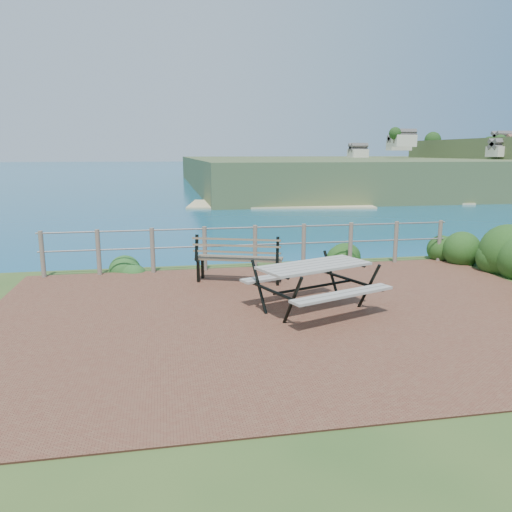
{
  "coord_description": "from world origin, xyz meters",
  "views": [
    {
      "loc": [
        -2.01,
        -7.67,
        2.65
      ],
      "look_at": [
        -0.36,
        1.26,
        0.75
      ],
      "focal_mm": 35.0,
      "sensor_mm": 36.0,
      "label": 1
    }
  ],
  "objects": [
    {
      "name": "safety_railing",
      "position": [
        0.0,
        3.35,
        0.57
      ],
      "size": [
        9.4,
        0.1,
        1.0
      ],
      "color": "#6B5B4C",
      "rests_on": "ground"
    },
    {
      "name": "picnic_table",
      "position": [
        0.41,
        0.1,
        0.51
      ],
      "size": [
        2.03,
        1.55,
        0.79
      ],
      "rotation": [
        0.0,
        0.0,
        0.37
      ],
      "color": "gray",
      "rests_on": "ground"
    },
    {
      "name": "shrub_lip_west",
      "position": [
        -2.94,
        3.66,
        0.0
      ],
      "size": [
        0.75,
        0.75,
        0.49
      ],
      "primitive_type": "ellipsoid",
      "color": "#215921",
      "rests_on": "ground"
    },
    {
      "name": "shrub_lip_east",
      "position": [
        2.34,
        4.14,
        0.0
      ],
      "size": [
        0.8,
        0.8,
        0.55
      ],
      "primitive_type": "ellipsoid",
      "color": "#1B3B12",
      "rests_on": "ground"
    },
    {
      "name": "park_bench",
      "position": [
        -0.54,
        2.22,
        0.66
      ],
      "size": [
        1.82,
        1.02,
        1.0
      ],
      "rotation": [
        0.0,
        0.0,
        -0.34
      ],
      "color": "brown",
      "rests_on": "ground"
    },
    {
      "name": "shrub_right_front",
      "position": [
        5.5,
        1.87,
        0.0
      ],
      "size": [
        1.33,
        1.33,
        1.9
      ],
      "primitive_type": "ellipsoid",
      "color": "#1B3B12",
      "rests_on": "ground"
    },
    {
      "name": "shrub_right_edge",
      "position": [
        5.05,
        3.31,
        0.0
      ],
      "size": [
        0.96,
        0.96,
        1.38
      ],
      "primitive_type": "ellipsoid",
      "color": "#1B3B12",
      "rests_on": "ground"
    },
    {
      "name": "ocean",
      "position": [
        0.0,
        200.0,
        0.0
      ],
      "size": [
        1200.0,
        1200.0,
        0.0
      ],
      "primitive_type": "plane",
      "color": "#156F82",
      "rests_on": "ground"
    },
    {
      "name": "ground",
      "position": [
        0.0,
        0.0,
        0.0
      ],
      "size": [
        10.0,
        7.0,
        0.12
      ],
      "primitive_type": "cube",
      "color": "brown",
      "rests_on": "ground"
    }
  ]
}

